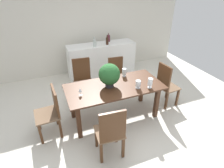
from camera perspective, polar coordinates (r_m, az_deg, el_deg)
The scene contains 17 objects.
ground_plane at distance 4.06m, azimuth 0.95°, elevation -10.34°, with size 7.04×7.04×0.00m, color silver.
back_wall at distance 5.73m, azimuth -9.36°, elevation 16.28°, with size 6.40×0.10×2.60m, color beige.
dining_table at distance 3.70m, azimuth 0.75°, elevation -2.17°, with size 1.92×0.90×0.77m.
chair_far_right at distance 4.66m, azimuth 1.45°, elevation 3.06°, with size 0.45×0.47×0.93m.
chair_foot_end at distance 4.31m, azimuth 16.22°, elevation 0.10°, with size 0.43×0.46×1.03m.
chair_head_end at distance 3.57m, azimuth -18.16°, elevation -7.53°, with size 0.45×0.50×0.95m.
chair_far_left at distance 4.42m, azimuth -8.98°, elevation 1.74°, with size 0.48×0.51×1.02m.
chair_near_left at distance 2.96m, azimuth -0.34°, elevation -14.48°, with size 0.47×0.46×1.01m.
flower_centerpiece at distance 3.51m, azimuth -0.81°, elevation 2.90°, with size 0.41×0.41×0.47m.
crystal_vase_left at distance 3.57m, azimuth 8.06°, elevation 0.07°, with size 0.10×0.10×0.16m.
crystal_vase_center_near at distance 3.97m, azimuth 3.78°, elevation 3.72°, with size 0.09×0.09×0.18m.
crystal_vase_right at distance 3.61m, azimuth 11.69°, elevation 0.54°, with size 0.09×0.09×0.20m.
wine_glass at distance 3.36m, azimuth -9.81°, elevation -1.92°, with size 0.06×0.06×0.15m.
kitchen_counter at distance 5.52m, azimuth -3.22°, elevation 7.30°, with size 1.94×0.55×1.00m, color white.
wine_bottle_tall at distance 5.54m, azimuth -1.03°, elevation 13.93°, with size 0.08×0.08×0.24m.
wine_bottle_dark at distance 5.26m, azimuth -1.50°, elevation 13.16°, with size 0.07×0.07×0.27m.
wine_bottle_amber at distance 5.10m, azimuth -5.39°, elevation 12.47°, with size 0.08×0.08×0.26m.
Camera 1 is at (-1.20, -2.85, 2.63)m, focal length 29.65 mm.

